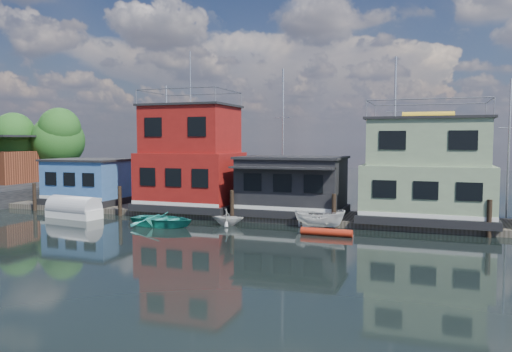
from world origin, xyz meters
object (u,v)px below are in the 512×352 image
at_px(dinghy_white, 228,217).
at_px(dinghy_teal, 163,220).
at_px(houseboat_green, 427,172).
at_px(houseboat_blue, 88,181).
at_px(tarp_runabout, 74,209).
at_px(houseboat_dark, 292,185).
at_px(red_kayak, 326,232).
at_px(motorboat, 320,219).
at_px(houseboat_red, 191,160).

xyz_separation_m(dinghy_white, dinghy_teal, (-3.82, -1.80, -0.11)).
relative_size(houseboat_green, dinghy_teal, 1.95).
xyz_separation_m(houseboat_blue, tarp_runabout, (2.51, -4.86, -1.57)).
xyz_separation_m(houseboat_dark, red_kayak, (3.58, -5.45, -2.19)).
xyz_separation_m(motorboat, dinghy_white, (-5.96, -0.87, -0.07)).
distance_m(houseboat_blue, tarp_runabout, 5.69).
xyz_separation_m(dinghy_teal, tarp_runabout, (-7.90, 1.01, 0.18)).
height_order(houseboat_blue, motorboat, houseboat_blue).
distance_m(houseboat_blue, dinghy_white, 14.89).
xyz_separation_m(houseboat_green, tarp_runabout, (-23.99, -4.86, -2.92)).
distance_m(houseboat_red, motorboat, 11.68).
distance_m(houseboat_red, dinghy_teal, 6.97).
distance_m(houseboat_dark, motorboat, 4.53).
height_order(houseboat_green, tarp_runabout, houseboat_green).
height_order(houseboat_red, dinghy_white, houseboat_red).
bearing_deg(dinghy_teal, houseboat_red, 11.38).
xyz_separation_m(houseboat_blue, houseboat_dark, (17.50, -0.02, 0.21)).
xyz_separation_m(houseboat_red, houseboat_green, (17.00, 0.00, -0.55)).
distance_m(houseboat_blue, houseboat_dark, 17.50).
bearing_deg(motorboat, houseboat_green, -63.36).
relative_size(motorboat, dinghy_teal, 0.75).
bearing_deg(houseboat_blue, tarp_runabout, -62.66).
xyz_separation_m(houseboat_blue, motorboat, (20.18, -3.20, -1.58)).
bearing_deg(houseboat_red, motorboat, -16.69).
xyz_separation_m(motorboat, dinghy_teal, (-9.78, -2.66, -0.18)).
height_order(houseboat_blue, houseboat_red, houseboat_red).
bearing_deg(houseboat_dark, dinghy_white, -128.95).
bearing_deg(red_kayak, dinghy_teal, -177.49).
bearing_deg(dinghy_white, houseboat_red, 41.24).
xyz_separation_m(houseboat_red, red_kayak, (11.58, -5.47, -3.88)).
relative_size(houseboat_dark, motorboat, 2.28).
bearing_deg(houseboat_dark, dinghy_teal, -140.49).
relative_size(houseboat_dark, dinghy_white, 3.50).
bearing_deg(dinghy_teal, houseboat_blue, 63.17).
bearing_deg(tarp_runabout, red_kayak, 6.45).
relative_size(houseboat_green, dinghy_white, 3.97).
relative_size(dinghy_teal, tarp_runabout, 0.99).
height_order(houseboat_dark, dinghy_white, houseboat_dark).
bearing_deg(red_kayak, tarp_runabout, 178.49).
bearing_deg(tarp_runabout, houseboat_green, 19.79).
relative_size(houseboat_green, motorboat, 2.58).
xyz_separation_m(houseboat_blue, houseboat_green, (26.50, 0.00, 1.34)).
height_order(dinghy_teal, tarp_runabout, tarp_runabout).
distance_m(houseboat_dark, dinghy_teal, 9.40).
height_order(houseboat_blue, dinghy_teal, houseboat_blue).
relative_size(dinghy_white, tarp_runabout, 0.48).
bearing_deg(houseboat_red, houseboat_dark, -0.14).
xyz_separation_m(houseboat_red, houseboat_dark, (8.00, -0.02, -1.69)).
xyz_separation_m(dinghy_white, tarp_runabout, (-11.71, -0.79, 0.07)).
bearing_deg(houseboat_green, dinghy_teal, -159.97).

